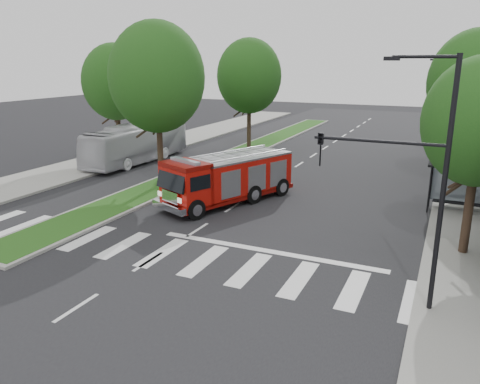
% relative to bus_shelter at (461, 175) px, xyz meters
% --- Properties ---
extents(ground, '(140.00, 140.00, 0.00)m').
position_rel_bus_shelter_xyz_m(ground, '(-11.20, -8.15, -2.04)').
color(ground, black).
rests_on(ground, ground).
extents(sidewalk_left, '(5.00, 80.00, 0.15)m').
position_rel_bus_shelter_xyz_m(sidewalk_left, '(-25.70, 1.85, -1.96)').
color(sidewalk_left, gray).
rests_on(sidewalk_left, ground).
extents(median, '(3.00, 50.00, 0.15)m').
position_rel_bus_shelter_xyz_m(median, '(-17.20, 9.85, -1.96)').
color(median, gray).
rests_on(median, ground).
extents(bus_shelter, '(3.20, 1.60, 2.61)m').
position_rel_bus_shelter_xyz_m(bus_shelter, '(0.00, 0.00, 0.00)').
color(bus_shelter, black).
rests_on(bus_shelter, ground).
extents(tree_right_mid, '(5.60, 5.60, 9.72)m').
position_rel_bus_shelter_xyz_m(tree_right_mid, '(0.30, 5.85, 4.45)').
color(tree_right_mid, black).
rests_on(tree_right_mid, ground).
extents(tree_right_far, '(5.00, 5.00, 8.73)m').
position_rel_bus_shelter_xyz_m(tree_right_far, '(0.30, 15.85, 3.80)').
color(tree_right_far, black).
rests_on(tree_right_far, ground).
extents(tree_median_near, '(5.80, 5.80, 10.16)m').
position_rel_bus_shelter_xyz_m(tree_median_near, '(-17.20, -2.15, 4.77)').
color(tree_median_near, black).
rests_on(tree_median_near, ground).
extents(tree_median_far, '(5.60, 5.60, 9.72)m').
position_rel_bus_shelter_xyz_m(tree_median_far, '(-17.20, 11.85, 4.45)').
color(tree_median_far, black).
rests_on(tree_median_far, ground).
extents(tree_left_mid, '(5.20, 5.20, 9.16)m').
position_rel_bus_shelter_xyz_m(tree_left_mid, '(-25.20, 3.85, 4.12)').
color(tree_left_mid, black).
rests_on(tree_left_mid, ground).
extents(streetlight_right_near, '(4.08, 0.22, 8.00)m').
position_rel_bus_shelter_xyz_m(streetlight_right_near, '(-1.59, -11.65, 2.63)').
color(streetlight_right_near, black).
rests_on(streetlight_right_near, ground).
extents(streetlight_right_far, '(2.11, 0.20, 8.00)m').
position_rel_bus_shelter_xyz_m(streetlight_right_far, '(-0.85, 11.85, 2.44)').
color(streetlight_right_far, black).
rests_on(streetlight_right_far, ground).
extents(fire_engine, '(5.52, 8.70, 2.91)m').
position_rel_bus_shelter_xyz_m(fire_engine, '(-11.82, -3.44, -0.64)').
color(fire_engine, '#680905').
rests_on(fire_engine, ground).
extents(city_bus, '(2.57, 10.79, 3.00)m').
position_rel_bus_shelter_xyz_m(city_bus, '(-23.20, 3.50, -0.54)').
color(city_bus, silver).
rests_on(city_bus, ground).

